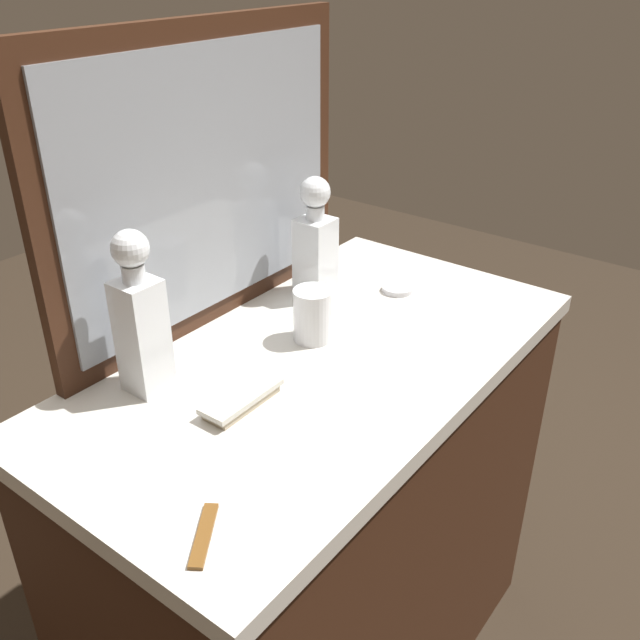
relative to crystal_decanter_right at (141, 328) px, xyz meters
name	(u,v)px	position (x,y,z in m)	size (l,w,h in m)	color
dresser	(320,531)	(0.27, -0.18, -0.58)	(1.09, 0.59, 0.92)	#381E11
dresser_mirror	(206,181)	(0.27, 0.09, 0.17)	(0.76, 0.03, 0.59)	#381E11
crystal_decanter_right	(141,328)	(0.00, 0.00, 0.00)	(0.07, 0.07, 0.30)	white
crystal_decanter_left	(315,249)	(0.48, -0.01, -0.01)	(0.07, 0.07, 0.27)	white
crystal_tumbler_right	(313,317)	(0.31, -0.13, -0.07)	(0.08, 0.08, 0.11)	white
silver_brush_front	(242,399)	(0.06, -0.17, -0.11)	(0.16, 0.06, 0.02)	#B7A88C
porcelain_dish	(398,289)	(0.60, -0.15, -0.11)	(0.07, 0.07, 0.01)	silver
tortoiseshell_comb	(204,535)	(-0.19, -0.34, -0.12)	(0.11, 0.08, 0.01)	brown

